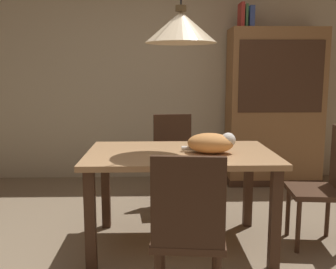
% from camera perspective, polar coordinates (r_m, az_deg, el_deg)
% --- Properties ---
extents(back_wall, '(6.40, 0.10, 2.90)m').
position_cam_1_polar(back_wall, '(4.92, -1.31, 10.41)').
color(back_wall, beige).
rests_on(back_wall, ground).
extents(dining_table, '(1.40, 0.90, 0.75)m').
position_cam_1_polar(dining_table, '(2.93, 1.81, -4.50)').
color(dining_table, tan).
rests_on(dining_table, ground).
extents(chair_far_back, '(0.44, 0.44, 0.93)m').
position_cam_1_polar(chair_far_back, '(3.81, 0.88, -3.41)').
color(chair_far_back, '#472D1E').
rests_on(chair_far_back, ground).
extents(chair_near_front, '(0.44, 0.44, 0.93)m').
position_cam_1_polar(chair_near_front, '(2.14, 3.00, -13.65)').
color(chair_near_front, '#472D1E').
rests_on(chair_near_front, ground).
extents(chair_right_side, '(0.44, 0.44, 0.93)m').
position_cam_1_polar(chair_right_side, '(3.23, 22.36, -6.44)').
color(chair_right_side, '#472D1E').
rests_on(chair_right_side, ground).
extents(cat_sleeping, '(0.40, 0.29, 0.16)m').
position_cam_1_polar(cat_sleeping, '(2.86, 6.50, -1.25)').
color(cat_sleeping, '#E59951').
rests_on(cat_sleeping, dining_table).
extents(pendant_lamp, '(0.52, 0.52, 1.30)m').
position_cam_1_polar(pendant_lamp, '(2.87, 1.91, 15.61)').
color(pendant_lamp, beige).
extents(hutch_bookcase, '(1.12, 0.45, 1.85)m').
position_cam_1_polar(hutch_bookcase, '(4.82, 15.37, 3.45)').
color(hutch_bookcase, olive).
rests_on(hutch_bookcase, ground).
extents(book_red_tall, '(0.04, 0.22, 0.28)m').
position_cam_1_polar(book_red_tall, '(4.74, 10.74, 16.87)').
color(book_red_tall, '#B73833').
rests_on(book_red_tall, hutch_bookcase).
extents(book_green_slim, '(0.03, 0.20, 0.26)m').
position_cam_1_polar(book_green_slim, '(4.75, 11.34, 16.71)').
color(book_green_slim, '#427A4C').
rests_on(book_green_slim, hutch_bookcase).
extents(book_blue_wide, '(0.06, 0.24, 0.24)m').
position_cam_1_polar(book_blue_wide, '(4.76, 12.04, 16.55)').
color(book_blue_wide, '#384C93').
rests_on(book_blue_wide, hutch_bookcase).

